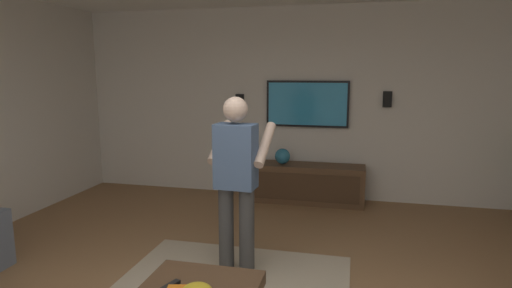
% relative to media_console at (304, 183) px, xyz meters
% --- Properties ---
extents(wall_back_tv, '(0.10, 6.97, 2.78)m').
position_rel_media_console_xyz_m(wall_back_tv, '(0.33, 0.06, 1.12)').
color(wall_back_tv, silver).
rests_on(wall_back_tv, ground).
extents(media_console, '(0.45, 1.70, 0.55)m').
position_rel_media_console_xyz_m(media_console, '(0.00, 0.00, 0.00)').
color(media_console, '#513823').
rests_on(media_console, ground).
extents(tv, '(0.05, 1.19, 0.67)m').
position_rel_media_console_xyz_m(tv, '(0.24, 0.00, 1.12)').
color(tv, black).
extents(person_standing, '(0.56, 0.56, 1.64)m').
position_rel_media_console_xyz_m(person_standing, '(-2.30, 0.34, 0.66)').
color(person_standing, '#3F3F3F').
rests_on(person_standing, ground).
extents(remote_black, '(0.16, 0.09, 0.02)m').
position_rel_media_console_xyz_m(remote_black, '(-3.38, 0.51, 0.14)').
color(remote_black, black).
rests_on(remote_black, coffee_table).
extents(vase_round, '(0.22, 0.22, 0.22)m').
position_rel_media_console_xyz_m(vase_round, '(-0.01, 0.31, 0.39)').
color(vase_round, teal).
rests_on(vase_round, media_console).
extents(wall_speaker_left, '(0.06, 0.12, 0.22)m').
position_rel_media_console_xyz_m(wall_speaker_left, '(0.25, -1.11, 1.20)').
color(wall_speaker_left, black).
extents(wall_speaker_right, '(0.06, 0.12, 0.22)m').
position_rel_media_console_xyz_m(wall_speaker_right, '(0.25, 1.01, 1.14)').
color(wall_speaker_right, black).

